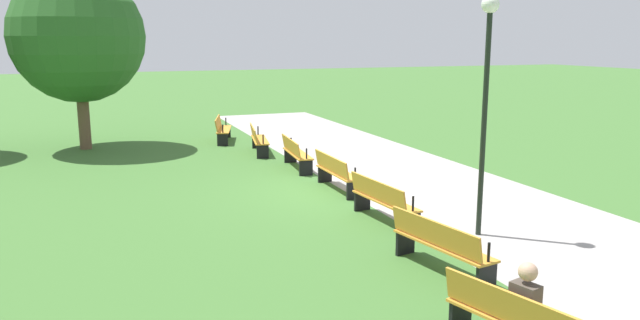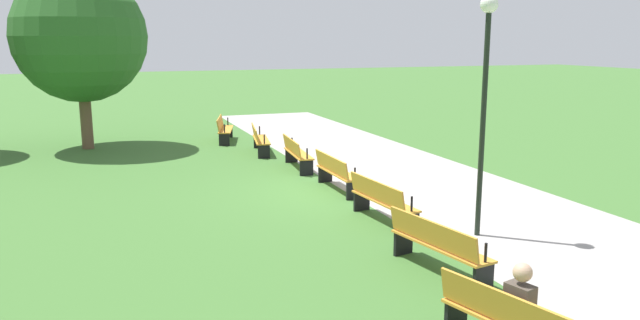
# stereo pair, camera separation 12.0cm
# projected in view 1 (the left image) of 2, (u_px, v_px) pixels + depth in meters

# --- Properties ---
(ground_plane) EXTENTS (120.00, 120.00, 0.00)m
(ground_plane) POSITION_uv_depth(u_px,v_px,m) (339.00, 190.00, 14.90)
(ground_plane) COLOR #3D6B2D
(path_paving) EXTENTS (31.37, 4.56, 0.01)m
(path_paving) POSITION_uv_depth(u_px,v_px,m) (423.00, 182.00, 15.74)
(path_paving) COLOR #A39E99
(path_paving) RESTS_ON ground
(bench_0) EXTENTS (2.05, 0.99, 0.89)m
(bench_0) POSITION_uv_depth(u_px,v_px,m) (222.00, 129.00, 21.93)
(bench_0) COLOR orange
(bench_0) RESTS_ON ground
(bench_1) EXTENTS (2.05, 0.82, 0.89)m
(bench_1) POSITION_uv_depth(u_px,v_px,m) (258.00, 139.00, 19.67)
(bench_1) COLOR orange
(bench_1) RESTS_ON ground
(bench_2) EXTENTS (2.03, 0.65, 0.89)m
(bench_2) POSITION_uv_depth(u_px,v_px,m) (295.00, 152.00, 17.28)
(bench_2) COLOR orange
(bench_2) RESTS_ON ground
(bench_3) EXTENTS (1.99, 0.47, 0.89)m
(bench_3) POSITION_uv_depth(u_px,v_px,m) (336.00, 172.00, 14.78)
(bench_3) COLOR orange
(bench_3) RESTS_ON ground
(bench_4) EXTENTS (2.03, 0.65, 0.89)m
(bench_4) POSITION_uv_depth(u_px,v_px,m) (383.00, 199.00, 12.20)
(bench_4) COLOR orange
(bench_4) RESTS_ON ground
(bench_5) EXTENTS (2.05, 0.82, 0.89)m
(bench_5) POSITION_uv_depth(u_px,v_px,m) (440.00, 244.00, 9.56)
(bench_5) COLOR orange
(bench_5) RESTS_ON ground
(person_seated) EXTENTS (0.43, 0.58, 1.20)m
(person_seated) POSITION_uv_depth(u_px,v_px,m) (529.00, 308.00, 6.92)
(person_seated) COLOR #4C4238
(person_seated) RESTS_ON ground
(tree_2) EXTENTS (4.36, 4.36, 5.95)m
(tree_2) POSITION_uv_depth(u_px,v_px,m) (78.00, 37.00, 19.83)
(tree_2) COLOR brown
(tree_2) RESTS_ON ground
(lamp_post) EXTENTS (0.32, 0.32, 4.43)m
(lamp_post) POSITION_uv_depth(u_px,v_px,m) (487.00, 74.00, 10.93)
(lamp_post) COLOR black
(lamp_post) RESTS_ON ground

